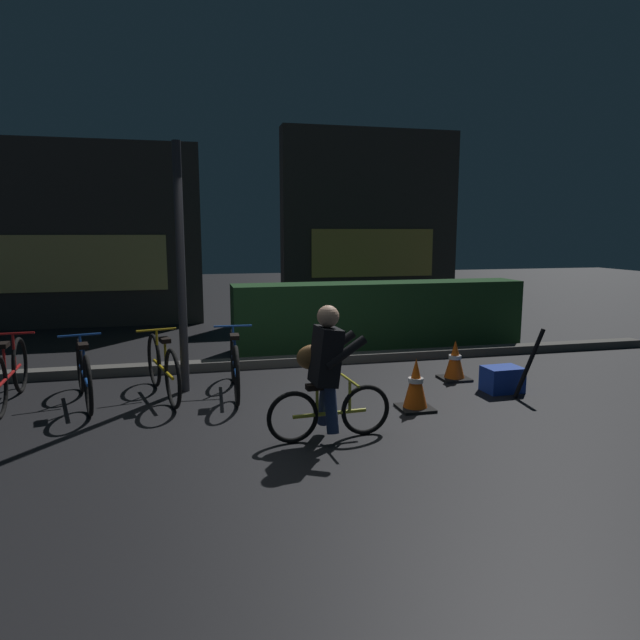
{
  "coord_description": "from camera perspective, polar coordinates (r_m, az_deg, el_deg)",
  "views": [
    {
      "loc": [
        -1.25,
        -5.51,
        1.9
      ],
      "look_at": [
        0.2,
        0.6,
        0.9
      ],
      "focal_mm": 31.42,
      "sensor_mm": 36.0,
      "label": 1
    }
  ],
  "objects": [
    {
      "name": "closed_umbrella",
      "position": [
        6.9,
        20.54,
        -4.14
      ],
      "size": [
        0.41,
        0.12,
        0.79
      ],
      "primitive_type": "cylinder",
      "rotation": [
        0.0,
        0.44,
        0.17
      ],
      "color": "black",
      "rests_on": "ground"
    },
    {
      "name": "traffic_cone_far",
      "position": [
        7.43,
        13.57,
        -4.06
      ],
      "size": [
        0.36,
        0.36,
        0.52
      ],
      "color": "black",
      "rests_on": "ground"
    },
    {
      "name": "parked_bike_leftmost",
      "position": [
        7.07,
        -29.05,
        -4.81
      ],
      "size": [
        0.46,
        1.65,
        0.76
      ],
      "rotation": [
        0.0,
        0.0,
        1.63
      ],
      "color": "black",
      "rests_on": "ground"
    },
    {
      "name": "storefront_right",
      "position": [
        13.39,
        5.13,
        9.86
      ],
      "size": [
        4.2,
        0.54,
        4.22
      ],
      "color": "#383330",
      "rests_on": "ground"
    },
    {
      "name": "parked_bike_center_left",
      "position": [
        6.71,
        -15.72,
        -4.7
      ],
      "size": [
        0.52,
        1.6,
        0.76
      ],
      "rotation": [
        0.0,
        0.0,
        1.82
      ],
      "color": "black",
      "rests_on": "ground"
    },
    {
      "name": "parked_bike_left_mid",
      "position": [
        6.75,
        -22.91,
        -5.06
      ],
      "size": [
        0.5,
        1.57,
        0.74
      ],
      "rotation": [
        0.0,
        0.0,
        1.81
      ],
      "color": "black",
      "rests_on": "ground"
    },
    {
      "name": "ground_plane",
      "position": [
        5.96,
        -0.55,
        -9.54
      ],
      "size": [
        40.0,
        40.0,
        0.0
      ],
      "primitive_type": "plane",
      "color": "black"
    },
    {
      "name": "storefront_left",
      "position": [
        12.17,
        -23.1,
        7.93
      ],
      "size": [
        4.63,
        0.54,
        3.65
      ],
      "color": "#383330",
      "rests_on": "ground"
    },
    {
      "name": "hedge_row",
      "position": [
        9.23,
        6.09,
        0.51
      ],
      "size": [
        4.8,
        0.7,
        1.08
      ],
      "primitive_type": "cube",
      "color": "#214723",
      "rests_on": "ground"
    },
    {
      "name": "cyclist",
      "position": [
        5.12,
        0.65,
        -5.33
      ],
      "size": [
        1.19,
        0.5,
        1.25
      ],
      "rotation": [
        0.0,
        0.0,
        0.07
      ],
      "color": "black",
      "rests_on": "ground"
    },
    {
      "name": "sidewalk_curb",
      "position": [
        8.02,
        -4.04,
        -4.24
      ],
      "size": [
        12.0,
        0.24,
        0.12
      ],
      "primitive_type": "cube",
      "color": "#56544F",
      "rests_on": "ground"
    },
    {
      "name": "blue_crate",
      "position": [
        7.06,
        18.07,
        -5.75
      ],
      "size": [
        0.45,
        0.34,
        0.3
      ],
      "primitive_type": "cube",
      "rotation": [
        0.0,
        0.0,
        0.04
      ],
      "color": "#193DB7",
      "rests_on": "ground"
    },
    {
      "name": "parked_bike_center_right",
      "position": [
        6.69,
        -8.69,
        -4.45
      ],
      "size": [
        0.46,
        1.67,
        0.77
      ],
      "rotation": [
        0.0,
        0.0,
        1.53
      ],
      "color": "black",
      "rests_on": "ground"
    },
    {
      "name": "traffic_cone_near",
      "position": [
        6.11,
        9.72,
        -6.53
      ],
      "size": [
        0.36,
        0.36,
        0.57
      ],
      "color": "black",
      "rests_on": "ground"
    },
    {
      "name": "street_post",
      "position": [
        6.72,
        -13.97,
        4.98
      ],
      "size": [
        0.1,
        0.1,
        2.91
      ],
      "primitive_type": "cylinder",
      "color": "#2D2D33",
      "rests_on": "ground"
    }
  ]
}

